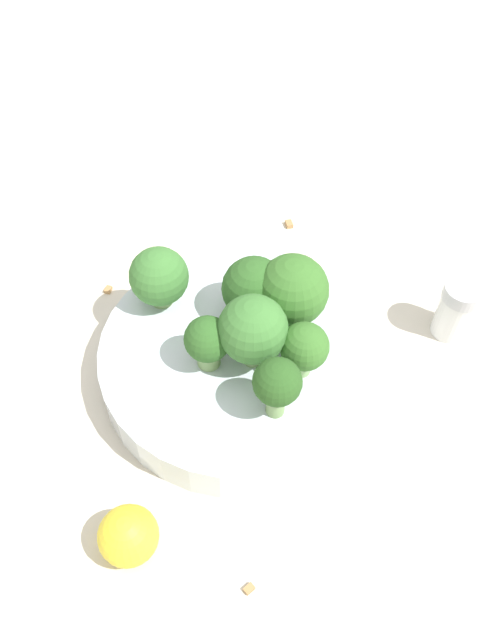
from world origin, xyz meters
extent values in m
plane|color=beige|center=(0.00, 0.00, 0.00)|extent=(3.00, 3.00, 0.00)
cylinder|color=silver|center=(0.00, 0.00, 0.02)|extent=(0.23, 0.23, 0.03)
cylinder|color=#7A9E5B|center=(0.03, 0.01, 0.05)|extent=(0.02, 0.02, 0.02)
sphere|color=#2D5B23|center=(0.03, 0.01, 0.06)|extent=(0.04, 0.04, 0.04)
cylinder|color=#7A9E5B|center=(0.05, -0.06, 0.04)|extent=(0.03, 0.03, 0.02)
sphere|color=#3D7533|center=(0.05, -0.06, 0.06)|extent=(0.05, 0.05, 0.05)
cylinder|color=#7A9E5B|center=(-0.01, 0.02, 0.05)|extent=(0.01, 0.01, 0.03)
sphere|color=#3D7533|center=(-0.01, 0.02, 0.07)|extent=(0.05, 0.05, 0.05)
cylinder|color=#84AD66|center=(-0.05, -0.02, 0.05)|extent=(0.02, 0.02, 0.03)
sphere|color=#386B28|center=(-0.05, -0.02, 0.07)|extent=(0.06, 0.06, 0.06)
cylinder|color=#7A9E5B|center=(-0.02, -0.03, 0.05)|extent=(0.02, 0.02, 0.02)
sphere|color=#2D5B23|center=(-0.02, -0.03, 0.07)|extent=(0.05, 0.05, 0.05)
cylinder|color=#7A9E5B|center=(-0.01, 0.06, 0.05)|extent=(0.02, 0.02, 0.03)
sphere|color=#28511E|center=(-0.01, 0.06, 0.07)|extent=(0.04, 0.04, 0.04)
cylinder|color=#8EB770|center=(-0.04, 0.04, 0.05)|extent=(0.01, 0.01, 0.02)
sphere|color=#386B28|center=(-0.04, 0.04, 0.07)|extent=(0.04, 0.04, 0.04)
cylinder|color=silver|center=(-0.19, 0.01, 0.02)|extent=(0.03, 0.03, 0.04)
cylinder|color=#B7B7BC|center=(-0.19, 0.01, 0.05)|extent=(0.03, 0.03, 0.01)
sphere|color=yellow|center=(0.11, 0.12, 0.02)|extent=(0.04, 0.04, 0.04)
cube|color=#AD7F4C|center=(0.04, 0.17, 0.00)|extent=(0.01, 0.01, 0.01)
cube|color=#AD7F4C|center=(-0.10, -0.16, 0.00)|extent=(0.01, 0.01, 0.01)
cube|color=#AD7F4C|center=(0.09, -0.12, 0.00)|extent=(0.01, 0.01, 0.01)
camera|label=1|loc=(0.08, 0.29, 0.43)|focal=35.00mm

